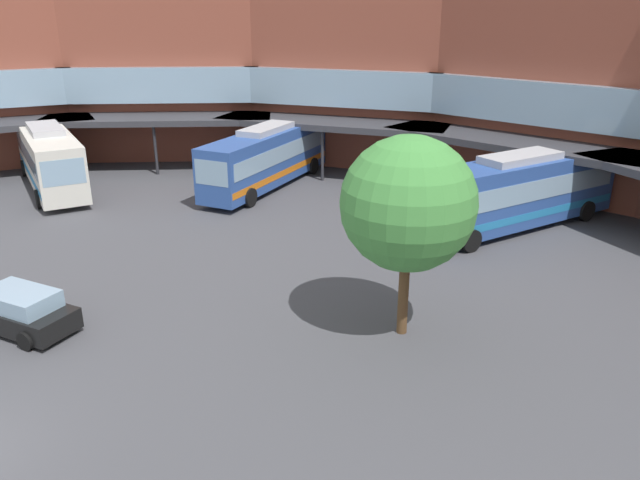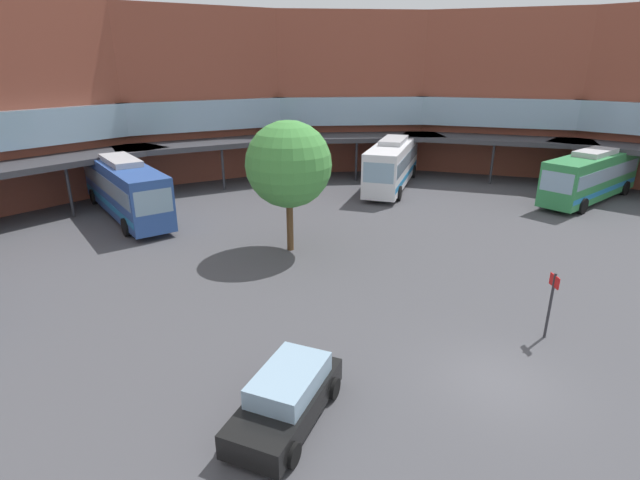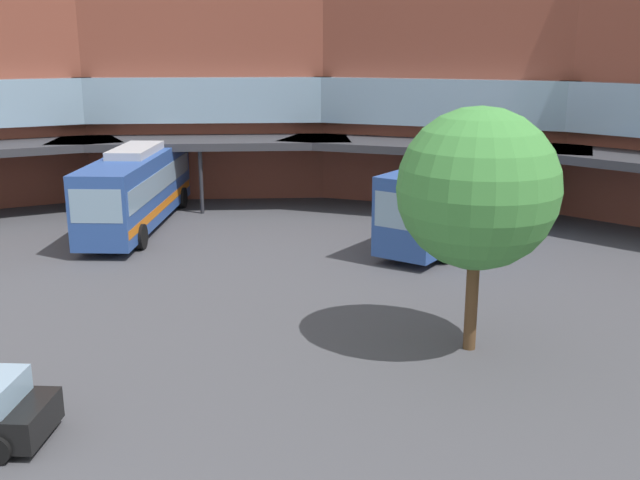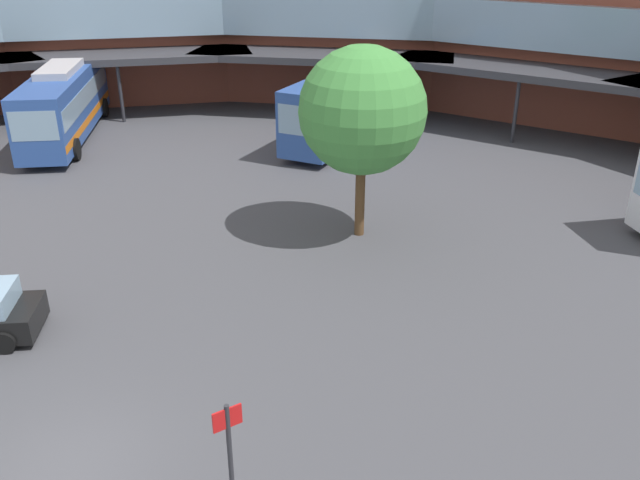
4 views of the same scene
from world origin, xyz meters
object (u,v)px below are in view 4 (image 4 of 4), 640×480
object	(u,v)px
plaza_tree	(362,111)
stop_sign_post	(229,448)
bus_0	(64,102)
bus_2	(352,100)

from	to	relation	value
plaza_tree	stop_sign_post	world-z (taller)	plaza_tree
plaza_tree	bus_0	bearing A→B (deg)	162.32
plaza_tree	stop_sign_post	bearing A→B (deg)	-81.68
stop_sign_post	bus_2	bearing A→B (deg)	104.51
bus_0	bus_2	xyz separation A→B (m)	(14.17, 6.12, 0.03)
bus_2	stop_sign_post	size ratio (longest dim) A/B	4.78
bus_2	bus_0	bearing A→B (deg)	-62.60
bus_0	stop_sign_post	distance (m)	28.45
bus_0	stop_sign_post	world-z (taller)	bus_0
bus_0	plaza_tree	world-z (taller)	plaza_tree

